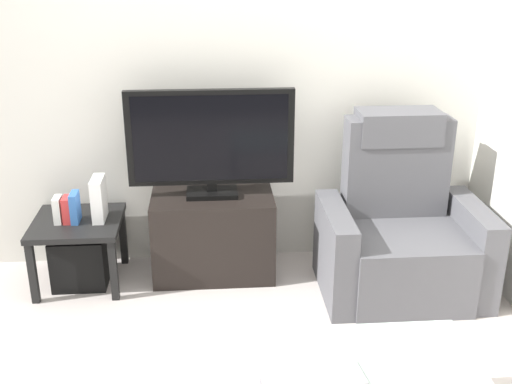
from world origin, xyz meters
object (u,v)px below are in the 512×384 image
object	(u,v)px
tv_stand	(213,235)
book_rightmost	(75,207)
book_leftmost	(58,210)
recliner_armchair	(400,232)
side_table	(78,230)
coffee_table	(370,371)
television	(211,141)
game_console	(99,199)
subwoofer_box	(81,258)
book_middle	(67,210)
cell_phone	(353,373)

from	to	relation	value
tv_stand	book_rightmost	bearing A→B (deg)	-175.33
book_leftmost	book_rightmost	distance (m)	0.10
recliner_armchair	side_table	size ratio (longest dim) A/B	2.00
coffee_table	book_rightmost	bearing A→B (deg)	133.55
television	game_console	bearing A→B (deg)	-175.30
recliner_armchair	book_rightmost	bearing A→B (deg)	-177.30
recliner_armchair	side_table	distance (m)	2.00
recliner_armchair	tv_stand	bearing A→B (deg)	175.61
subwoofer_box	recliner_armchair	bearing A→B (deg)	-5.83
television	game_console	xyz separation A→B (m)	(-0.70, -0.06, -0.34)
book_leftmost	game_console	size ratio (longest dim) A/B	0.61
recliner_armchair	book_middle	bearing A→B (deg)	-177.18
subwoofer_box	coffee_table	xyz separation A→B (m)	(1.46, -1.56, 0.23)
side_table	television	bearing A→B (deg)	4.57
book_leftmost	coffee_table	xyz separation A→B (m)	(1.56, -1.54, -0.11)
recliner_armchair	game_console	size ratio (longest dim) A/B	4.03
subwoofer_box	game_console	xyz separation A→B (m)	(0.15, 0.01, 0.40)
book_leftmost	side_table	bearing A→B (deg)	11.31
television	coffee_table	size ratio (longest dim) A/B	1.14
tv_stand	side_table	bearing A→B (deg)	-176.70
side_table	tv_stand	bearing A→B (deg)	3.30
tv_stand	book_middle	size ratio (longest dim) A/B	4.75
side_table	coffee_table	xyz separation A→B (m)	(1.46, -1.56, 0.04)
tv_stand	subwoofer_box	world-z (taller)	tv_stand
book_leftmost	book_rightmost	bearing A→B (deg)	0.00
television	recliner_armchair	size ratio (longest dim) A/B	0.95
book_leftmost	book_middle	bearing A→B (deg)	0.00
side_table	cell_phone	xyz separation A→B (m)	(1.38, -1.61, 0.07)
coffee_table	subwoofer_box	bearing A→B (deg)	133.24
recliner_armchair	coffee_table	world-z (taller)	recliner_armchair
side_table	book_rightmost	size ratio (longest dim) A/B	2.88
television	subwoofer_box	distance (m)	1.12
tv_stand	game_console	size ratio (longest dim) A/B	2.87
recliner_armchair	book_rightmost	xyz separation A→B (m)	(-1.99, 0.18, 0.15)
book_rightmost	coffee_table	world-z (taller)	book_rightmost
book_rightmost	cell_phone	xyz separation A→B (m)	(1.38, -1.59, -0.09)
recliner_armchair	television	bearing A→B (deg)	174.72
television	book_rightmost	xyz separation A→B (m)	(-0.84, -0.09, -0.38)
book_middle	book_leftmost	bearing A→B (deg)	180.00
tv_stand	coffee_table	distance (m)	1.73
tv_stand	book_leftmost	xyz separation A→B (m)	(-0.94, -0.07, 0.24)
book_middle	coffee_table	size ratio (longest dim) A/B	0.18
subwoofer_box	game_console	distance (m)	0.42
television	side_table	xyz separation A→B (m)	(-0.84, -0.07, -0.54)
cell_phone	side_table	bearing A→B (deg)	123.45
side_table	book_middle	bearing A→B (deg)	-155.29
book_middle	book_rightmost	bearing A→B (deg)	0.00
subwoofer_box	cell_phone	world-z (taller)	cell_phone
book_rightmost	recliner_armchair	bearing A→B (deg)	-5.27
book_leftmost	game_console	xyz separation A→B (m)	(0.24, 0.03, 0.05)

